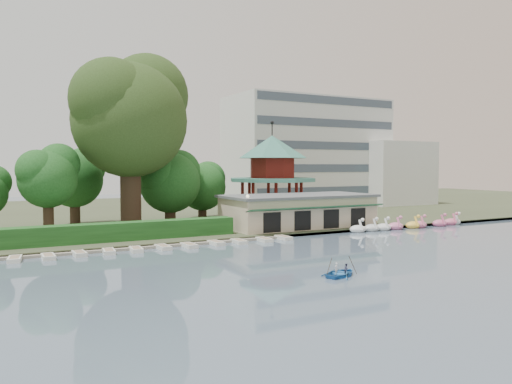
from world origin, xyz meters
TOP-DOWN VIEW (x-y plane):
  - ground_plane at (0.00, 0.00)m, footprint 220.00×220.00m
  - shore at (0.00, 52.00)m, footprint 220.00×70.00m
  - embankment at (0.00, 17.30)m, footprint 220.00×0.60m
  - dock at (-12.00, 17.20)m, footprint 34.00×1.60m
  - boathouse at (10.00, 21.97)m, footprint 18.60×9.39m
  - pavilion at (12.00, 32.00)m, footprint 12.40×12.40m
  - office_building at (32.67, 49.00)m, footprint 38.00×18.00m
  - hedge at (-15.00, 20.50)m, footprint 30.00×2.00m
  - lamp_post at (1.50, 19.00)m, footprint 0.36×0.36m
  - big_tree at (-8.82, 28.21)m, footprint 14.36×13.38m
  - small_trees at (-10.45, 32.25)m, footprint 39.61×16.57m
  - swan_boats at (23.31, 16.60)m, footprint 18.44×2.14m
  - moored_rowboats at (-11.43, 15.80)m, footprint 32.47×2.74m
  - rowboat_with_passengers at (-1.30, -1.15)m, footprint 5.08×4.41m

SIDE VIEW (x-z plane):
  - ground_plane at x=0.00m, z-range 0.00..0.00m
  - dock at x=-12.00m, z-range 0.00..0.24m
  - embankment at x=0.00m, z-range 0.00..0.30m
  - moored_rowboats at x=-11.43m, z-range 0.00..0.36m
  - shore at x=0.00m, z-range 0.00..0.40m
  - swan_boats at x=23.31m, z-range -0.56..1.35m
  - rowboat_with_passengers at x=-1.30m, z-range -0.56..1.45m
  - hedge at x=-15.00m, z-range 0.40..2.20m
  - boathouse at x=10.00m, z-range 0.42..4.32m
  - lamp_post at x=1.50m, z-range 1.20..5.48m
  - small_trees at x=-10.45m, z-range 1.20..10.98m
  - pavilion at x=12.00m, z-range 0.73..14.23m
  - office_building at x=32.67m, z-range -0.27..19.73m
  - big_tree at x=-8.82m, z-range 3.68..24.44m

